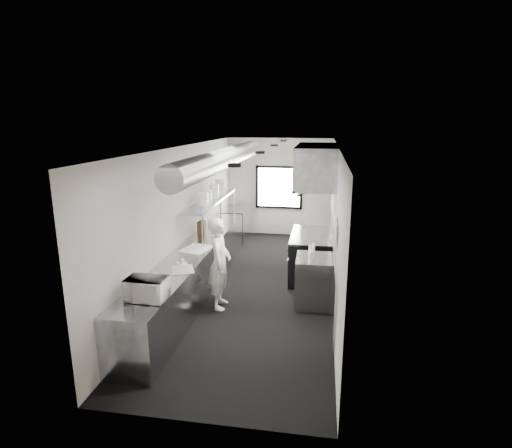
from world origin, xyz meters
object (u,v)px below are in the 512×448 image
at_px(far_work_table, 235,224).
at_px(deli_tub_b, 154,277).
at_px(exhaust_hood, 316,166).
at_px(bottle_station, 314,281).
at_px(deli_tub_a, 138,288).
at_px(squeeze_bottle_c, 312,254).
at_px(prep_counter, 195,270).
at_px(plate_stack_d, 220,187).
at_px(line_cook, 220,263).
at_px(pass_shelf, 212,201).
at_px(squeeze_bottle_b, 311,255).
at_px(knife_block, 201,227).
at_px(range, 310,255).
at_px(plate_stack_c, 214,191).
at_px(plate_stack_a, 203,199).
at_px(plate_stack_b, 207,196).
at_px(microwave, 147,289).
at_px(squeeze_bottle_e, 313,248).
at_px(squeeze_bottle_d, 310,250).
at_px(small_plate, 182,263).
at_px(cutting_board, 196,249).
at_px(squeeze_bottle_a, 310,258).

relative_size(far_work_table, deli_tub_b, 7.82).
relative_size(exhaust_hood, bottle_station, 2.44).
height_order(deli_tub_a, squeeze_bottle_c, squeeze_bottle_c).
relative_size(prep_counter, deli_tub_a, 45.72).
relative_size(exhaust_hood, plate_stack_d, 6.21).
bearing_deg(line_cook, far_work_table, 2.88).
bearing_deg(pass_shelf, squeeze_bottle_b, -39.72).
height_order(deli_tub_a, squeeze_bottle_b, squeeze_bottle_b).
distance_m(prep_counter, line_cook, 0.93).
relative_size(pass_shelf, bottle_station, 3.33).
bearing_deg(exhaust_hood, knife_block, -177.06).
distance_m(range, knife_block, 2.43).
bearing_deg(plate_stack_c, plate_stack_a, -91.89).
xyz_separation_m(pass_shelf, deli_tub_b, (-0.06, -3.18, -0.58)).
bearing_deg(plate_stack_b, squeeze_bottle_b, -33.62).
distance_m(exhaust_hood, range, 1.92).
xyz_separation_m(exhaust_hood, bottle_station, (0.05, -1.40, -1.94)).
relative_size(line_cook, plate_stack_c, 5.32).
xyz_separation_m(microwave, squeeze_bottle_e, (2.20, 2.45, -0.07)).
relative_size(knife_block, squeeze_bottle_b, 1.36).
distance_m(pass_shelf, plate_stack_b, 0.42).
bearing_deg(plate_stack_a, squeeze_bottle_d, -21.25).
height_order(range, plate_stack_a, plate_stack_a).
xyz_separation_m(range, plate_stack_c, (-2.21, 0.46, 1.26)).
bearing_deg(squeeze_bottle_e, microwave, -131.83).
height_order(deli_tub_b, squeeze_bottle_d, squeeze_bottle_d).
distance_m(small_plate, plate_stack_b, 2.18).
bearing_deg(plate_stack_d, plate_stack_c, -90.45).
relative_size(cutting_board, plate_stack_a, 2.27).
xyz_separation_m(plate_stack_b, squeeze_bottle_a, (2.27, -1.62, -0.71)).
bearing_deg(bottle_station, line_cook, -167.64).
xyz_separation_m(deli_tub_a, squeeze_bottle_b, (2.41, 1.73, 0.05)).
distance_m(bottle_station, squeeze_bottle_b, 0.58).
xyz_separation_m(far_work_table, plate_stack_a, (-0.05, -2.84, 1.25)).
bearing_deg(squeeze_bottle_d, deli_tub_b, -144.32).
bearing_deg(knife_block, small_plate, -78.39).
bearing_deg(deli_tub_a, microwave, -43.82).
xyz_separation_m(cutting_board, plate_stack_b, (-0.09, 1.19, 0.80)).
xyz_separation_m(cutting_board, squeeze_bottle_e, (2.21, 0.17, 0.07)).
bearing_deg(plate_stack_c, deli_tub_a, -92.25).
relative_size(pass_shelf, far_work_table, 2.50).
bearing_deg(bottle_station, pass_shelf, 144.01).
bearing_deg(far_work_table, range, -48.81).
height_order(range, deli_tub_b, deli_tub_b).
relative_size(knife_block, plate_stack_c, 0.86).
height_order(cutting_board, squeeze_bottle_a, squeeze_bottle_a).
relative_size(squeeze_bottle_a, squeeze_bottle_d, 1.14).
distance_m(cutting_board, plate_stack_a, 1.22).
bearing_deg(plate_stack_a, far_work_table, 88.97).
distance_m(prep_counter, bottle_station, 2.31).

